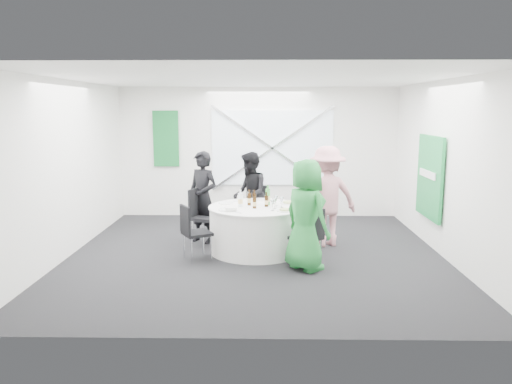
{
  "coord_description": "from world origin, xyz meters",
  "views": [
    {
      "loc": [
        0.15,
        -7.82,
        2.35
      ],
      "look_at": [
        0.0,
        0.2,
        1.0
      ],
      "focal_mm": 35.0,
      "sensor_mm": 36.0,
      "label": 1
    }
  ],
  "objects_px": {
    "chair_front_left": "(192,229)",
    "person_woman_green": "(306,215)",
    "banquet_table": "(256,229)",
    "chair_back_left": "(202,212)",
    "chair_front_right": "(310,233)",
    "clear_water_bottle": "(240,200)",
    "chair_back": "(258,206)",
    "person_woman_pink": "(327,196)",
    "person_man_back": "(250,194)",
    "green_water_bottle": "(268,197)",
    "person_man_back_left": "(203,197)",
    "chair_back_right": "(308,215)"
  },
  "relations": [
    {
      "from": "chair_back_right",
      "to": "clear_water_bottle",
      "type": "bearing_deg",
      "value": -95.46
    },
    {
      "from": "clear_water_bottle",
      "to": "person_woman_green",
      "type": "bearing_deg",
      "value": -42.03
    },
    {
      "from": "chair_front_right",
      "to": "person_woman_green",
      "type": "height_order",
      "value": "person_woman_green"
    },
    {
      "from": "person_woman_pink",
      "to": "green_water_bottle",
      "type": "height_order",
      "value": "person_woman_pink"
    },
    {
      "from": "person_woman_pink",
      "to": "clear_water_bottle",
      "type": "relative_size",
      "value": 6.11
    },
    {
      "from": "banquet_table",
      "to": "clear_water_bottle",
      "type": "xyz_separation_m",
      "value": [
        -0.26,
        -0.01,
        0.49
      ]
    },
    {
      "from": "chair_back",
      "to": "chair_back_right",
      "type": "relative_size",
      "value": 1.05
    },
    {
      "from": "person_woman_pink",
      "to": "clear_water_bottle",
      "type": "xyz_separation_m",
      "value": [
        -1.46,
        -0.41,
        0.01
      ]
    },
    {
      "from": "clear_water_bottle",
      "to": "chair_back",
      "type": "bearing_deg",
      "value": 77.99
    },
    {
      "from": "person_man_back",
      "to": "clear_water_bottle",
      "type": "distance_m",
      "value": 1.07
    },
    {
      "from": "banquet_table",
      "to": "person_man_back_left",
      "type": "bearing_deg",
      "value": 148.88
    },
    {
      "from": "chair_back_right",
      "to": "green_water_bottle",
      "type": "relative_size",
      "value": 2.54
    },
    {
      "from": "person_man_back_left",
      "to": "clear_water_bottle",
      "type": "height_order",
      "value": "person_man_back_left"
    },
    {
      "from": "chair_back_right",
      "to": "chair_front_right",
      "type": "height_order",
      "value": "chair_front_right"
    },
    {
      "from": "banquet_table",
      "to": "green_water_bottle",
      "type": "xyz_separation_m",
      "value": [
        0.19,
        0.12,
        0.51
      ]
    },
    {
      "from": "chair_front_left",
      "to": "person_woman_green",
      "type": "bearing_deg",
      "value": -131.24
    },
    {
      "from": "person_man_back_left",
      "to": "person_woman_green",
      "type": "distance_m",
      "value": 2.25
    },
    {
      "from": "chair_back_right",
      "to": "person_man_back_left",
      "type": "xyz_separation_m",
      "value": [
        -1.86,
        -0.01,
        0.31
      ]
    },
    {
      "from": "chair_back",
      "to": "person_man_back",
      "type": "relative_size",
      "value": 0.57
    },
    {
      "from": "person_man_back",
      "to": "clear_water_bottle",
      "type": "xyz_separation_m",
      "value": [
        -0.12,
        -1.06,
        0.09
      ]
    },
    {
      "from": "person_man_back_left",
      "to": "green_water_bottle",
      "type": "bearing_deg",
      "value": 9.4
    },
    {
      "from": "chair_front_right",
      "to": "clear_water_bottle",
      "type": "height_order",
      "value": "clear_water_bottle"
    },
    {
      "from": "chair_back_left",
      "to": "person_woman_pink",
      "type": "height_order",
      "value": "person_woman_pink"
    },
    {
      "from": "person_man_back",
      "to": "person_woman_pink",
      "type": "relative_size",
      "value": 0.91
    },
    {
      "from": "chair_front_left",
      "to": "person_woman_pink",
      "type": "relative_size",
      "value": 0.51
    },
    {
      "from": "chair_back_right",
      "to": "green_water_bottle",
      "type": "height_order",
      "value": "green_water_bottle"
    },
    {
      "from": "clear_water_bottle",
      "to": "person_man_back_left",
      "type": "bearing_deg",
      "value": 139.7
    },
    {
      "from": "chair_front_right",
      "to": "clear_water_bottle",
      "type": "bearing_deg",
      "value": -81.89
    },
    {
      "from": "banquet_table",
      "to": "chair_back",
      "type": "bearing_deg",
      "value": 89.44
    },
    {
      "from": "chair_back_left",
      "to": "person_man_back_left",
      "type": "relative_size",
      "value": 0.61
    },
    {
      "from": "person_woman_green",
      "to": "green_water_bottle",
      "type": "relative_size",
      "value": 4.89
    },
    {
      "from": "chair_front_right",
      "to": "green_water_bottle",
      "type": "bearing_deg",
      "value": -101.44
    },
    {
      "from": "person_man_back_left",
      "to": "person_man_back",
      "type": "height_order",
      "value": "person_man_back_left"
    },
    {
      "from": "person_woman_green",
      "to": "chair_front_right",
      "type": "bearing_deg",
      "value": -71.91
    },
    {
      "from": "chair_back_left",
      "to": "chair_back_right",
      "type": "height_order",
      "value": "chair_back_left"
    },
    {
      "from": "chair_front_right",
      "to": "banquet_table",
      "type": "bearing_deg",
      "value": -90.0
    },
    {
      "from": "chair_back",
      "to": "person_man_back_left",
      "type": "height_order",
      "value": "person_man_back_left"
    },
    {
      "from": "person_woman_pink",
      "to": "person_woman_green",
      "type": "relative_size",
      "value": 1.05
    },
    {
      "from": "chair_front_right",
      "to": "green_water_bottle",
      "type": "distance_m",
      "value": 1.17
    },
    {
      "from": "green_water_bottle",
      "to": "chair_back_right",
      "type": "bearing_deg",
      "value": 32.85
    },
    {
      "from": "chair_front_left",
      "to": "person_woman_green",
      "type": "xyz_separation_m",
      "value": [
        1.72,
        -0.37,
        0.3
      ]
    },
    {
      "from": "chair_back_right",
      "to": "clear_water_bottle",
      "type": "xyz_separation_m",
      "value": [
        -1.17,
        -0.6,
        0.38
      ]
    },
    {
      "from": "banquet_table",
      "to": "chair_back_left",
      "type": "bearing_deg",
      "value": 156.73
    },
    {
      "from": "person_woman_green",
      "to": "person_man_back",
      "type": "bearing_deg",
      "value": -14.98
    },
    {
      "from": "chair_back_left",
      "to": "clear_water_bottle",
      "type": "xyz_separation_m",
      "value": [
        0.69,
        -0.42,
        0.29
      ]
    },
    {
      "from": "person_man_back",
      "to": "person_woman_green",
      "type": "xyz_separation_m",
      "value": [
        0.88,
        -1.96,
        0.03
      ]
    },
    {
      "from": "chair_front_right",
      "to": "person_woman_pink",
      "type": "distance_m",
      "value": 1.29
    },
    {
      "from": "chair_back",
      "to": "chair_back_right",
      "type": "distance_m",
      "value": 1.12
    },
    {
      "from": "banquet_table",
      "to": "chair_front_right",
      "type": "distance_m",
      "value": 1.15
    },
    {
      "from": "chair_back_right",
      "to": "banquet_table",
      "type": "bearing_deg",
      "value": -90.0
    }
  ]
}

